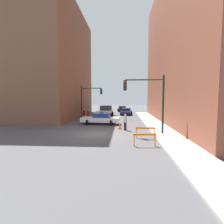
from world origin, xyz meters
TOP-DOWN VIEW (x-y plane):
  - ground_plane at (0.00, 0.00)m, footprint 120.00×120.00m
  - sidewalk_right at (6.20, 0.00)m, footprint 2.40×44.00m
  - building_corner_left at (-12.00, 14.00)m, footprint 14.00×20.00m
  - building_right at (13.40, 8.00)m, footprint 12.00×28.00m
  - traffic_light_near at (4.73, 0.21)m, footprint 3.64×0.35m
  - traffic_light_far at (-3.30, 12.04)m, footprint 3.44×0.35m
  - police_car at (-0.47, 5.86)m, footprint 4.81×2.55m
  - white_truck at (-0.84, 14.38)m, footprint 2.89×5.53m
  - parked_car_near at (2.89, 17.96)m, footprint 2.52×4.44m
  - parked_car_mid at (2.03, 25.73)m, footprint 2.48×4.42m
  - pedestrian_crossing at (-2.51, 8.18)m, footprint 0.43×0.43m
  - pedestrian_corner at (-3.43, 9.59)m, footprint 0.49×0.49m
  - pedestrian_sidewalk at (2.55, 2.07)m, footprint 0.49×0.49m
  - barrier_front at (3.83, -3.75)m, footprint 1.60×0.28m
  - barrier_mid at (4.19, -1.28)m, footprint 1.60×0.22m
  - traffic_cone at (1.99, 2.70)m, footprint 0.36×0.36m

SIDE VIEW (x-z plane):
  - ground_plane at x=0.00m, z-range 0.00..0.00m
  - sidewalk_right at x=6.20m, z-range 0.00..0.12m
  - traffic_cone at x=1.99m, z-range -0.01..0.65m
  - barrier_front at x=3.83m, z-range 0.17..1.07m
  - barrier_mid at x=4.19m, z-range 0.17..1.07m
  - parked_car_near at x=2.89m, z-range 0.02..1.33m
  - parked_car_mid at x=2.03m, z-range 0.02..1.33m
  - police_car at x=-0.47m, z-range -0.04..1.48m
  - pedestrian_crossing at x=-2.51m, z-range 0.03..1.69m
  - pedestrian_corner at x=-3.43m, z-range 0.03..1.69m
  - pedestrian_sidewalk at x=2.55m, z-range 0.03..1.69m
  - white_truck at x=-0.84m, z-range -0.04..1.86m
  - traffic_light_far at x=-3.30m, z-range 0.80..6.00m
  - traffic_light_near at x=4.73m, z-range 0.93..6.13m
  - building_corner_left at x=-12.00m, z-range 0.00..18.06m
  - building_right at x=13.40m, z-range 0.00..19.76m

